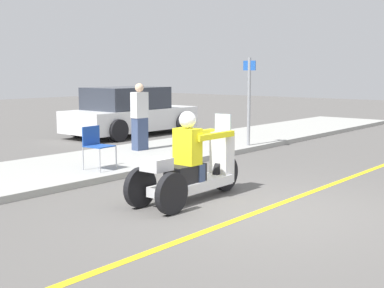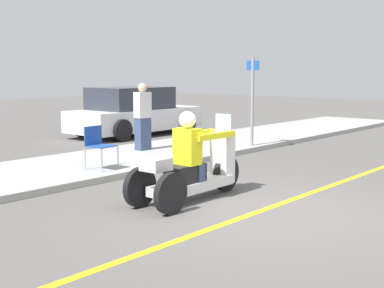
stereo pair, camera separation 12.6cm
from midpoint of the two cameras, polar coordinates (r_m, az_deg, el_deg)
ground_plane at (r=7.78m, az=7.87°, el=-7.08°), size 60.00×60.00×0.00m
lane_stripe at (r=7.65m, az=7.21°, el=-7.30°), size 24.00×0.12×0.01m
sidewalk_strip at (r=10.89m, az=-12.95°, el=-2.59°), size 28.00×2.80×0.12m
motorcycle_trike at (r=8.22m, az=0.43°, el=-2.65°), size 2.28×0.72×1.39m
spectator_with_child at (r=12.71m, az=-4.99°, el=2.79°), size 0.39×0.24×1.58m
folding_chair_set_back at (r=10.36m, az=-9.70°, el=0.13°), size 0.50×0.50×0.82m
parked_car_lot_left at (r=16.72m, az=-5.96°, el=3.36°), size 4.32×2.01×1.49m
street_sign at (r=13.47m, az=6.73°, el=4.90°), size 0.08×0.36×2.20m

